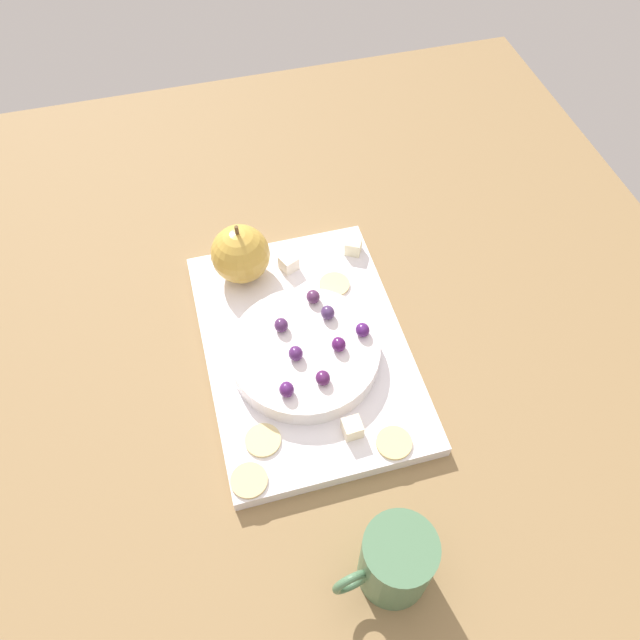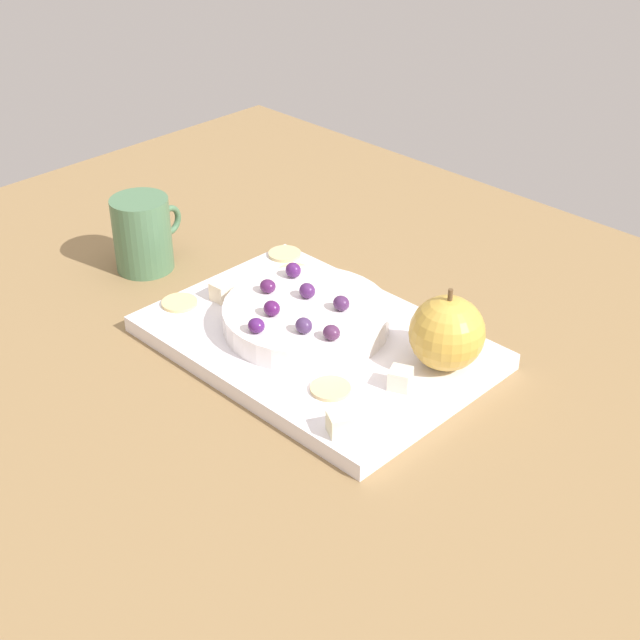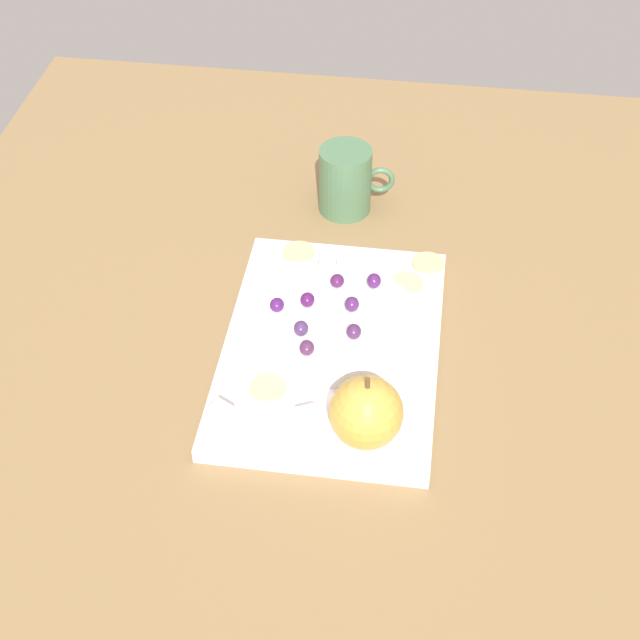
% 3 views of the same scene
% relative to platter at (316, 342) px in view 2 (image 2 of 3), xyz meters
% --- Properties ---
extents(table, '(1.26, 1.06, 0.04)m').
position_rel_platter_xyz_m(table, '(-0.01, -0.03, -0.03)').
color(table, olive).
rests_on(table, ground).
extents(platter, '(0.36, 0.25, 0.02)m').
position_rel_platter_xyz_m(platter, '(0.00, 0.00, 0.00)').
color(platter, white).
rests_on(platter, table).
extents(serving_dish, '(0.18, 0.18, 0.03)m').
position_rel_platter_xyz_m(serving_dish, '(-0.02, 0.01, 0.02)').
color(serving_dish, white).
rests_on(serving_dish, platter).
extents(apple_whole, '(0.08, 0.08, 0.08)m').
position_rel_platter_xyz_m(apple_whole, '(0.13, 0.05, 0.05)').
color(apple_whole, gold).
rests_on(apple_whole, platter).
extents(apple_stem, '(0.01, 0.01, 0.01)m').
position_rel_platter_xyz_m(apple_stem, '(0.13, 0.05, 0.09)').
color(apple_stem, brown).
rests_on(apple_stem, apple_whole).
extents(cheese_cube_0, '(0.02, 0.02, 0.02)m').
position_rel_platter_xyz_m(cheese_cube_0, '(-0.13, -0.02, 0.02)').
color(cheese_cube_0, '#F5E4C0').
rests_on(cheese_cube_0, platter).
extents(cheese_cube_1, '(0.03, 0.03, 0.02)m').
position_rel_platter_xyz_m(cheese_cube_1, '(0.13, -0.10, 0.02)').
color(cheese_cube_1, '#EEE9BF').
rests_on(cheese_cube_1, platter).
extents(cheese_cube_2, '(0.03, 0.03, 0.02)m').
position_rel_platter_xyz_m(cheese_cube_2, '(0.13, -0.01, 0.02)').
color(cheese_cube_2, '#EFE4CE').
rests_on(cheese_cube_2, platter).
extents(cracker_0, '(0.04, 0.04, 0.00)m').
position_rel_platter_xyz_m(cracker_0, '(0.08, -0.06, 0.01)').
color(cracker_0, '#D9BB84').
rests_on(cracker_0, platter).
extents(cracker_1, '(0.04, 0.04, 0.00)m').
position_rel_platter_xyz_m(cracker_1, '(-0.16, 0.10, 0.01)').
color(cracker_1, '#D2BA82').
rests_on(cracker_1, platter).
extents(cracker_2, '(0.04, 0.04, 0.00)m').
position_rel_platter_xyz_m(cracker_2, '(-0.12, 0.08, 0.01)').
color(cracker_2, '#DCC688').
rests_on(cracker_2, platter).
extents(cracker_3, '(0.04, 0.04, 0.00)m').
position_rel_platter_xyz_m(cracker_3, '(-0.16, -0.06, 0.01)').
color(cracker_3, '#E4C681').
rests_on(cracker_3, platter).
extents(grape_0, '(0.02, 0.02, 0.02)m').
position_rel_platter_xyz_m(grape_0, '(-0.07, -0.00, 0.04)').
color(grape_0, '#4C1B4D').
rests_on(grape_0, serving_dish).
extents(grape_1, '(0.02, 0.02, 0.02)m').
position_rel_platter_xyz_m(grape_1, '(0.01, 0.03, 0.04)').
color(grape_1, '#492552').
rests_on(grape_1, serving_dish).
extents(grape_2, '(0.02, 0.02, 0.02)m').
position_rel_platter_xyz_m(grape_2, '(0.02, -0.03, 0.04)').
color(grape_2, '#472D5B').
rests_on(grape_2, serving_dish).
extents(grape_3, '(0.02, 0.02, 0.02)m').
position_rel_platter_xyz_m(grape_3, '(-0.02, -0.07, 0.04)').
color(grape_3, '#4A1B61').
rests_on(grape_3, serving_dish).
extents(grape_4, '(0.02, 0.02, 0.02)m').
position_rel_platter_xyz_m(grape_4, '(-0.03, 0.02, 0.04)').
color(grape_4, '#4B215B').
rests_on(grape_4, serving_dish).
extents(grape_5, '(0.02, 0.02, 0.02)m').
position_rel_platter_xyz_m(grape_5, '(-0.03, -0.03, 0.04)').
color(grape_5, '#4C1753').
rests_on(grape_5, serving_dish).
extents(grape_6, '(0.02, 0.02, 0.02)m').
position_rel_platter_xyz_m(grape_6, '(-0.08, 0.04, 0.04)').
color(grape_6, '#4D1D5E').
rests_on(grape_6, serving_dish).
extents(grape_7, '(0.02, 0.02, 0.02)m').
position_rel_platter_xyz_m(grape_7, '(0.05, -0.02, 0.04)').
color(grape_7, '#4F274D').
rests_on(grape_7, serving_dish).
extents(cup, '(0.07, 0.10, 0.09)m').
position_rel_platter_xyz_m(cup, '(-0.28, -0.02, 0.04)').
color(cup, '#4A724F').
rests_on(cup, table).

